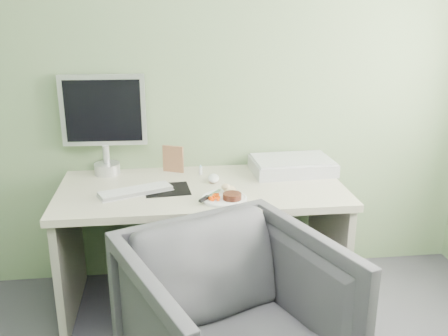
{
  "coord_description": "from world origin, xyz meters",
  "views": [
    {
      "loc": [
        -0.2,
        -1.0,
        1.7
      ],
      "look_at": [
        0.11,
        1.5,
        0.88
      ],
      "focal_mm": 40.0,
      "sensor_mm": 36.0,
      "label": 1
    }
  ],
  "objects": [
    {
      "name": "steak",
      "position": [
        0.14,
        1.39,
        0.76
      ],
      "size": [
        0.1,
        0.1,
        0.03
      ],
      "primitive_type": "cylinder",
      "rotation": [
        0.0,
        0.0,
        0.07
      ],
      "color": "black",
      "rests_on": "plate"
    },
    {
      "name": "steak_knife",
      "position": [
        0.01,
        1.4,
        0.75
      ],
      "size": [
        0.14,
        0.17,
        0.01
      ],
      "rotation": [
        0.0,
        0.0,
        0.93
      ],
      "color": "silver",
      "rests_on": "plate"
    },
    {
      "name": "photo_frame",
      "position": [
        -0.15,
        1.91,
        0.81
      ],
      "size": [
        0.13,
        0.07,
        0.16
      ],
      "primitive_type": "cube",
      "rotation": [
        0.0,
        0.0,
        -0.43
      ],
      "color": "#8C5B41",
      "rests_on": "desk"
    },
    {
      "name": "monitor",
      "position": [
        -0.55,
        1.94,
        1.06
      ],
      "size": [
        0.5,
        0.15,
        0.59
      ],
      "rotation": [
        0.0,
        0.0,
        -0.04
      ],
      "color": "silver",
      "rests_on": "desk"
    },
    {
      "name": "potato_pile",
      "position": [
        0.13,
        1.47,
        0.77
      ],
      "size": [
        0.11,
        0.09,
        0.06
      ],
      "primitive_type": "ellipsoid",
      "rotation": [
        0.0,
        0.0,
        -0.08
      ],
      "color": "tan",
      "rests_on": "plate"
    },
    {
      "name": "keyboard",
      "position": [
        -0.36,
        1.56,
        0.74
      ],
      "size": [
        0.41,
        0.25,
        0.02
      ],
      "primitive_type": "cube",
      "rotation": [
        0.0,
        0.0,
        0.38
      ],
      "color": "white",
      "rests_on": "desk"
    },
    {
      "name": "scanner",
      "position": [
        0.57,
        1.82,
        0.77
      ],
      "size": [
        0.5,
        0.35,
        0.08
      ],
      "primitive_type": "cube",
      "rotation": [
        0.0,
        0.0,
        0.05
      ],
      "color": "#A7AAAE",
      "rests_on": "desk"
    },
    {
      "name": "desk_chair",
      "position": [
        0.07,
        0.81,
        0.39
      ],
      "size": [
        1.09,
        1.11,
        0.78
      ],
      "primitive_type": "imported",
      "rotation": [
        0.0,
        0.0,
        0.39
      ],
      "color": "#39393E",
      "rests_on": "floor"
    },
    {
      "name": "carrot_heap",
      "position": [
        0.05,
        1.39,
        0.76
      ],
      "size": [
        0.06,
        0.05,
        0.04
      ],
      "primitive_type": "cube",
      "rotation": [
        0.0,
        0.0,
        0.17
      ],
      "color": "#F94A05",
      "rests_on": "plate"
    },
    {
      "name": "eyedrop_bottle",
      "position": [
        0.01,
        1.84,
        0.76
      ],
      "size": [
        0.02,
        0.02,
        0.06
      ],
      "color": "white",
      "rests_on": "desk"
    },
    {
      "name": "mousepad",
      "position": [
        -0.2,
        1.6,
        0.73
      ],
      "size": [
        0.26,
        0.23,
        0.0
      ],
      "primitive_type": "cube",
      "rotation": [
        0.0,
        0.0,
        0.09
      ],
      "color": "black",
      "rests_on": "desk"
    },
    {
      "name": "computer_mouse",
      "position": [
        0.07,
        1.7,
        0.75
      ],
      "size": [
        0.08,
        0.12,
        0.04
      ],
      "primitive_type": "ellipsoid",
      "rotation": [
        0.0,
        0.0,
        -0.08
      ],
      "color": "white",
      "rests_on": "desk"
    },
    {
      "name": "desk",
      "position": [
        0.0,
        1.62,
        0.55
      ],
      "size": [
        1.6,
        0.75,
        0.73
      ],
      "color": "beige",
      "rests_on": "floor"
    },
    {
      "name": "plate",
      "position": [
        0.1,
        1.41,
        0.74
      ],
      "size": [
        0.24,
        0.24,
        0.01
      ],
      "primitive_type": "cylinder",
      "color": "white",
      "rests_on": "desk"
    },
    {
      "name": "wall_back",
      "position": [
        0.0,
        2.0,
        1.35
      ],
      "size": [
        3.5,
        0.0,
        3.5
      ],
      "primitive_type": "plane",
      "rotation": [
        1.57,
        0.0,
        0.0
      ],
      "color": "#69825B",
      "rests_on": "floor"
    }
  ]
}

